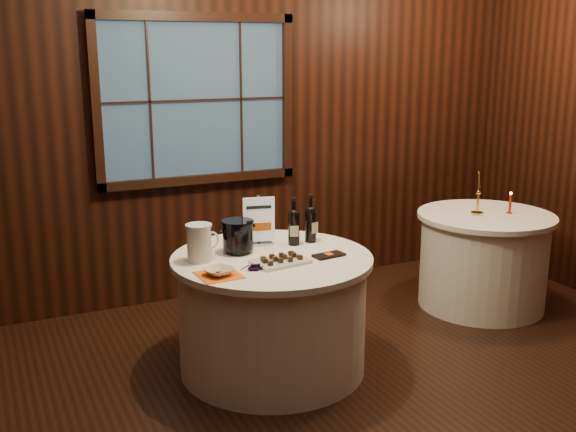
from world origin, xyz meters
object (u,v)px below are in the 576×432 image
main_table (272,313)px  chocolate_box (329,255)px  chocolate_plate (280,260)px  brass_candlestick (478,199)px  ice_bucket (238,236)px  port_bottle_right (311,221)px  red_candle (510,205)px  side_table (483,260)px  cracker_bowl (219,271)px  port_bottle_left (294,224)px  grape_bunch (255,267)px  sign_stand (259,228)px  glass_pitcher (200,242)px

main_table → chocolate_box: size_ratio=6.41×
chocolate_plate → brass_candlestick: 1.99m
chocolate_box → ice_bucket: bearing=139.9°
port_bottle_right → red_candle: port_bottle_right is taller
side_table → port_bottle_right: port_bottle_right is taller
cracker_bowl → main_table: bearing=26.4°
main_table → port_bottle_left: 0.60m
side_table → port_bottle_left: bearing=-175.8°
port_bottle_left → chocolate_box: size_ratio=1.61×
port_bottle_left → grape_bunch: 0.59m
brass_candlestick → red_candle: bearing=-23.2°
port_bottle_right → grape_bunch: size_ratio=2.16×
ice_bucket → cracker_bowl: ice_bucket is taller
main_table → brass_candlestick: (1.92, 0.32, 0.51)m
chocolate_box → sign_stand: bearing=118.9°
red_candle → main_table: bearing=-174.3°
port_bottle_left → glass_pitcher: port_bottle_left is taller
sign_stand → chocolate_plate: bearing=-82.4°
port_bottle_left → brass_candlestick: 1.69m
side_table → glass_pitcher: 2.50m
ice_bucket → grape_bunch: bearing=-95.3°
port_bottle_right → port_bottle_left: bearing=166.8°
side_table → chocolate_box: (-1.68, -0.46, 0.39)m
side_table → cracker_bowl: bearing=-168.1°
main_table → port_bottle_right: 0.67m
port_bottle_left → ice_bucket: size_ratio=1.51×
cracker_bowl → grape_bunch: bearing=2.8°
side_table → sign_stand: bearing=-178.8°
ice_bucket → cracker_bowl: bearing=-125.2°
main_table → cracker_bowl: (-0.43, -0.21, 0.41)m
chocolate_plate → port_bottle_left: bearing=52.9°
ice_bucket → red_candle: size_ratio=1.19×
side_table → port_bottle_right: 1.72m
port_bottle_left → chocolate_plate: 0.43m
main_table → chocolate_plate: size_ratio=3.57×
port_bottle_left → cracker_bowl: bearing=-128.4°
main_table → chocolate_plate: chocolate_plate is taller
chocolate_box → brass_candlestick: size_ratio=0.57×
chocolate_box → cracker_bowl: (-0.75, -0.05, 0.02)m
chocolate_plate → side_table: bearing=12.8°
chocolate_plate → glass_pitcher: glass_pitcher is taller
port_bottle_left → port_bottle_right: 0.13m
red_candle → cracker_bowl: bearing=-170.6°
chocolate_box → red_candle: size_ratio=1.12×
sign_stand → port_bottle_right: 0.36m
chocolate_box → brass_candlestick: (1.60, 0.48, 0.12)m
port_bottle_right → chocolate_box: size_ratio=1.64×
chocolate_box → glass_pitcher: bearing=154.6°
side_table → cracker_bowl: cracker_bowl is taller
chocolate_plate → glass_pitcher: 0.51m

